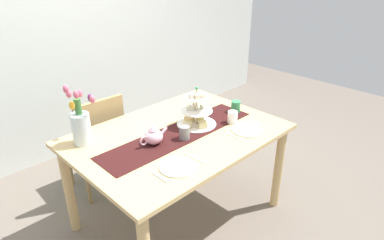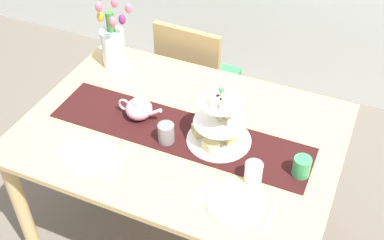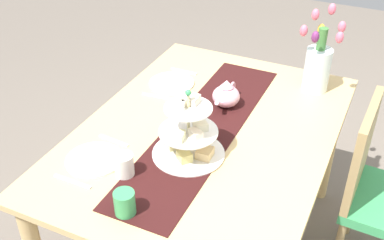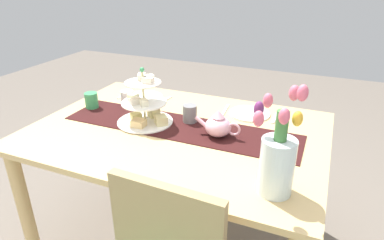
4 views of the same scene
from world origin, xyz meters
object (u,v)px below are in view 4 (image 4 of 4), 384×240
Objects in this scene: knife_right at (125,94)px; tulip_vase at (277,158)px; dinner_plate_right at (144,97)px; mug_grey at (190,113)px; teapot at (218,126)px; knife_left at (225,110)px; mug_orange at (91,101)px; fork_left at (275,118)px; fork_right at (164,100)px; tiered_cake_stand at (145,107)px; dinner_plate_left at (250,114)px; dining_table at (178,146)px; mug_white_text at (127,98)px.

tulip_vase is at bearing 148.34° from knife_right.
dinner_plate_right is 0.48m from mug_grey.
teapot is 0.34m from knife_left.
mug_orange reaches higher than knife_left.
fork_right is at bearing 0.00° from fork_left.
fork_right is at bearing -35.17° from teapot.
mug_orange is at bearing 38.30° from fork_right.
fork_left is 0.65× the size of dinner_plate_right.
dinner_plate_left is at bearing -145.88° from tiered_cake_stand.
dining_table is 15.75× the size of mug_white_text.
tiered_cake_stand is 0.60m from dinner_plate_left.
dinner_plate_left reaches higher than knife_left.
dining_table is at bearing -179.75° from tiered_cake_stand.
mug_orange is (0.89, 0.27, 0.04)m from dinner_plate_left.
dinner_plate_right is at bearing -28.79° from mug_grey.
mug_white_text is at bearing -9.00° from mug_grey.
knife_left is (0.29, 0.00, 0.00)m from fork_left.
mug_orange reaches higher than dinner_plate_left.
tulip_vase reaches higher than tiered_cake_stand.
mug_grey is at bearing 139.93° from fork_right.
tulip_vase reaches higher than dining_table.
dining_table is 9.98× the size of fork_right.
teapot is at bearing 156.48° from knife_right.
mug_white_text is at bearing 127.54° from knife_right.
mug_grey is 1.00× the size of mug_orange.
knife_right is 0.28m from mug_orange.
mug_grey is (-0.42, 0.23, 0.05)m from dinner_plate_right.
tulip_vase is at bearing 140.02° from fork_right.
fork_right is (-0.14, 0.00, -0.00)m from dinner_plate_right.
dinner_plate_right is (0.95, -0.68, -0.14)m from tulip_vase.
dinner_plate_right is at bearing 0.00° from knife_left.
teapot reaches higher than fork_right.
mug_white_text is at bearing -22.38° from dining_table.
dinner_plate_left is 0.15m from fork_left.
mug_white_text is at bearing -27.93° from tulip_vase.
mug_white_text is at bearing -37.19° from tiered_cake_stand.
knife_left is at bearing 0.00° from dinner_plate_left.
teapot is 0.40m from fork_left.
dining_table is 15.75× the size of mug_orange.
teapot is at bearing 175.92° from mug_orange.
teapot reaches higher than fork_left.
mug_orange is at bearing -5.61° from dining_table.
dining_table is 0.64m from knife_right.
mug_orange is at bearing 53.75° from dinner_plate_right.
tulip_vase is 2.89× the size of fork_left.
teapot is 1.59× the size of fork_left.
fork_right is (0.55, 0.00, -0.00)m from dinner_plate_left.
tiered_cake_stand reaches higher than dinner_plate_right.
knife_right is at bearing -31.66° from tulip_vase.
dinner_plate_left is at bearing -103.31° from teapot.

